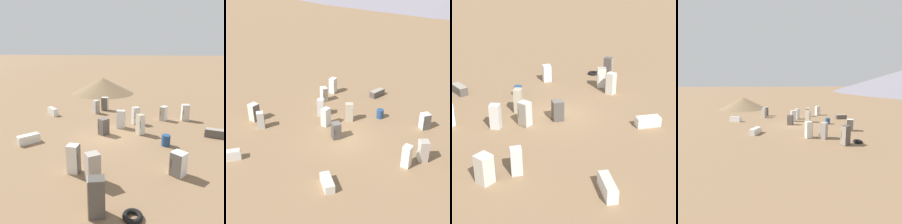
% 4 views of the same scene
% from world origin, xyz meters
% --- Properties ---
extents(ground_plane, '(1000.00, 1000.00, 0.00)m').
position_xyz_m(ground_plane, '(0.00, 0.00, 0.00)').
color(ground_plane, '#846647').
extents(discarded_fridge_0, '(1.50, 1.87, 0.78)m').
position_xyz_m(discarded_fridge_0, '(4.44, 8.14, 0.39)').
color(discarded_fridge_0, white).
rests_on(discarded_fridge_0, ground_plane).
extents(discarded_fridge_1, '(0.90, 0.88, 1.76)m').
position_xyz_m(discarded_fridge_1, '(1.67, -2.67, 0.88)').
color(discarded_fridge_1, '#B2A88E').
rests_on(discarded_fridge_1, ground_plane).
extents(discarded_fridge_2, '(0.88, 0.85, 1.62)m').
position_xyz_m(discarded_fridge_2, '(8.28, 3.19, 0.81)').
color(discarded_fridge_2, beige).
rests_on(discarded_fridge_2, ground_plane).
extents(discarded_fridge_3, '(0.81, 0.87, 1.70)m').
position_xyz_m(discarded_fridge_3, '(7.14, -6.26, 0.85)').
color(discarded_fridge_3, white).
rests_on(discarded_fridge_3, ground_plane).
extents(discarded_fridge_4, '(0.75, 0.84, 1.69)m').
position_xyz_m(discarded_fridge_4, '(2.70, -0.60, 0.84)').
color(discarded_fridge_4, silver).
rests_on(discarded_fridge_4, ground_plane).
extents(discarded_fridge_6, '(0.89, 0.90, 1.70)m').
position_xyz_m(discarded_fridge_6, '(4.35, -1.62, 0.85)').
color(discarded_fridge_6, silver).
rests_on(discarded_fridge_6, ground_plane).
extents(discarded_fridge_7, '(1.01, 1.01, 1.44)m').
position_xyz_m(discarded_fridge_7, '(-4.17, -6.18, 0.72)').
color(discarded_fridge_7, white).
rests_on(discarded_fridge_7, ground_plane).
extents(discarded_fridge_8, '(0.99, 0.98, 1.42)m').
position_xyz_m(discarded_fridge_8, '(0.54, 0.32, 0.71)').
color(discarded_fridge_8, '#4C4742').
rests_on(discarded_fridge_8, ground_plane).
extents(discarded_fridge_9, '(0.81, 1.75, 0.70)m').
position_xyz_m(discarded_fridge_9, '(3.00, -8.84, 0.35)').
color(discarded_fridge_9, '#4C4742').
rests_on(discarded_fridge_9, ground_plane).
extents(discarded_fridge_10, '(1.76, 1.43, 0.68)m').
position_xyz_m(discarded_fridge_10, '(-3.19, 5.21, 0.34)').
color(discarded_fridge_10, silver).
rests_on(discarded_fridge_10, ground_plane).
extents(discarded_fridge_11, '(0.85, 0.86, 1.54)m').
position_xyz_m(discarded_fridge_11, '(6.61, 3.64, 0.77)').
color(discarded_fridge_11, silver).
rests_on(discarded_fridge_11, ground_plane).
extents(discarded_fridge_12, '(0.94, 0.80, 1.49)m').
position_xyz_m(discarded_fridge_12, '(6.43, -4.13, 0.75)').
color(discarded_fridge_12, white).
rests_on(discarded_fridge_12, ground_plane).
extents(discarded_fridge_13, '(0.68, 0.77, 1.76)m').
position_xyz_m(discarded_fridge_13, '(-5.90, -0.33, 0.88)').
color(discarded_fridge_13, silver).
rests_on(discarded_fridge_13, ground_plane).
extents(discarded_fridge_14, '(1.01, 1.01, 1.71)m').
position_xyz_m(discarded_fridge_14, '(-6.42, -1.78, 0.86)').
color(discarded_fridge_14, '#A89E93').
rests_on(discarded_fridge_14, ground_plane).
extents(rusty_barrel, '(0.66, 0.66, 0.86)m').
position_xyz_m(rusty_barrel, '(-0.12, -5.06, 0.43)').
color(rusty_barrel, navy).
rests_on(rusty_barrel, ground_plane).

